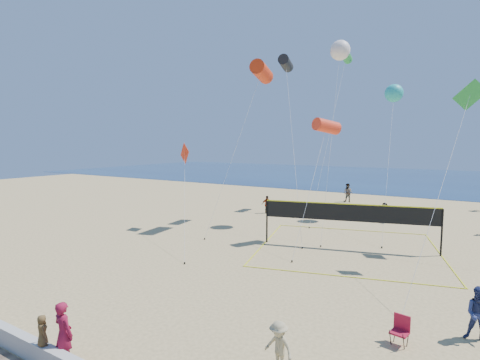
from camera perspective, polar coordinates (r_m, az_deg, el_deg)
The scene contains 19 objects.
ground at distance 12.69m, azimuth -7.82°, elevation -23.42°, with size 120.00×120.00×0.00m, color #D7B879.
ocean at distance 71.15m, azimuth 25.69°, elevation 0.19°, with size 140.00×50.00×0.03m, color navy.
woman at distance 12.15m, azimuth -25.28°, elevation -20.44°, with size 0.67×0.44×1.84m, color maroon.
toddler at distance 12.33m, azimuth -27.91°, elevation -19.59°, with size 0.42×0.27×0.86m, color brown.
bystander_a at distance 14.36m, azimuth 32.74°, elevation -16.87°, with size 0.85×0.66×1.74m, color navy.
bystander_b at distance 11.03m, azimuth 5.91°, elevation -23.98°, with size 0.91×0.53×1.42m, color tan.
far_person_0 at distance 32.89m, azimuth 4.12°, elevation -3.74°, with size 0.91×0.38×1.55m, color gray.
far_person_1 at distance 31.28m, azimuth 21.14°, elevation -4.62°, with size 1.42×0.45×1.53m, color gray.
far_person_3 at distance 40.43m, azimuth 16.13°, elevation -1.89°, with size 0.95×0.74×1.95m, color gray.
camp_chair at distance 13.23m, azimuth 23.27°, elevation -20.07°, with size 0.57×0.68×1.01m.
volleyball_net at distance 22.69m, azimuth 16.26°, elevation -5.51°, with size 12.07×11.96×2.66m.
kite_0 at distance 27.13m, azimuth 3.32°, elevation 16.13°, with size 2.30×6.14×11.76m.
kite_1 at distance 30.42m, azimuth 6.99°, elevation 17.20°, with size 5.09×8.13×12.81m.
kite_2 at distance 23.61m, azimuth 13.06°, elevation 7.96°, with size 1.50×5.96×7.67m.
kite_3 at distance 26.38m, azimuth -8.42°, elevation 3.27°, with size 5.87×6.69×6.17m.
kite_4 at distance 20.46m, azimuth 31.23°, elevation 9.48°, with size 2.41×7.52×9.14m.
kite_6 at distance 29.55m, azimuth 15.01°, elevation 18.53°, with size 2.00×7.43×13.54m.
kite_7 at distance 32.26m, azimuth 22.41°, elevation 12.13°, with size 1.93×9.76×10.71m.
kite_8 at distance 36.87m, azimuth 15.89°, elevation 17.62°, with size 0.96×10.41×14.44m.
Camera 1 is at (7.09, -8.53, 6.17)m, focal length 28.00 mm.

